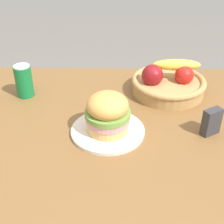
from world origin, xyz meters
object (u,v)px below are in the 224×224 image
object	(u,v)px
plate	(108,131)
napkin_holder	(211,122)
sandwich	(108,113)
fruit_basket	(168,83)
soda_can	(24,81)

from	to	relation	value
plate	napkin_holder	world-z (taller)	napkin_holder
sandwich	fruit_basket	size ratio (longest dim) A/B	0.50
plate	sandwich	size ratio (longest dim) A/B	1.65
sandwich	plate	bearing A→B (deg)	0.00
fruit_basket	napkin_holder	bearing A→B (deg)	-69.52
fruit_basket	napkin_holder	xyz separation A→B (m)	(0.10, -0.27, 0.00)
plate	fruit_basket	xyz separation A→B (m)	(0.23, 0.27, 0.04)
sandwich	fruit_basket	xyz separation A→B (m)	(0.23, 0.27, -0.03)
soda_can	napkin_holder	bearing A→B (deg)	-19.72
sandwich	fruit_basket	world-z (taller)	sandwich
sandwich	soda_can	xyz separation A→B (m)	(-0.33, 0.24, -0.01)
napkin_holder	sandwich	bearing A→B (deg)	149.46
soda_can	napkin_holder	xyz separation A→B (m)	(0.66, -0.24, -0.02)
plate	sandwich	world-z (taller)	sandwich
sandwich	napkin_holder	xyz separation A→B (m)	(0.33, 0.00, -0.03)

